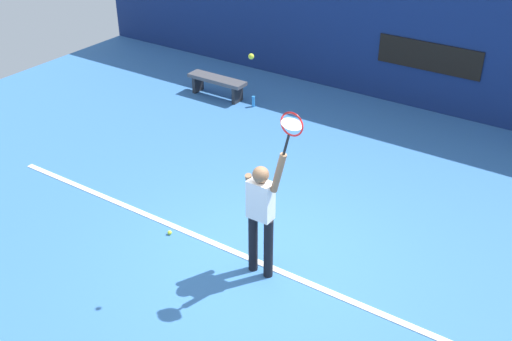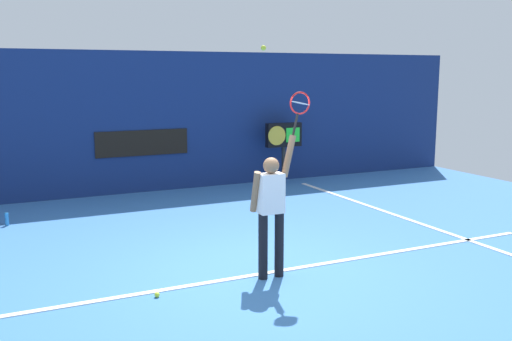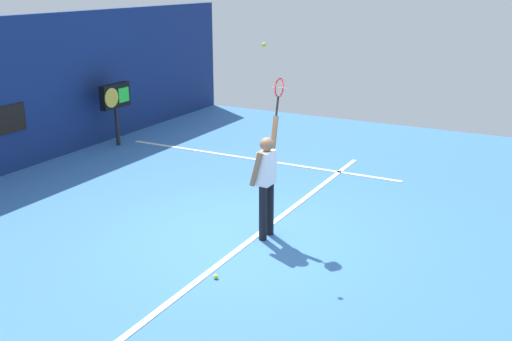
{
  "view_description": "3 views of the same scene",
  "coord_description": "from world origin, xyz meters",
  "px_view_note": "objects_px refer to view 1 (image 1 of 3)",
  "views": [
    {
      "loc": [
        3.87,
        -5.94,
        5.6
      ],
      "look_at": [
        -0.19,
        0.1,
        1.36
      ],
      "focal_mm": 43.69,
      "sensor_mm": 36.0,
      "label": 1
    },
    {
      "loc": [
        -3.33,
        -7.09,
        2.81
      ],
      "look_at": [
        0.22,
        0.42,
        1.4
      ],
      "focal_mm": 40.38,
      "sensor_mm": 36.0,
      "label": 2
    },
    {
      "loc": [
        -8.06,
        -4.41,
        4.07
      ],
      "look_at": [
        0.28,
        0.01,
        1.07
      ],
      "focal_mm": 42.53,
      "sensor_mm": 36.0,
      "label": 3
    }
  ],
  "objects_px": {
    "tennis_player": "(261,212)",
    "spare_ball": "(170,233)",
    "tennis_racket": "(291,127)",
    "court_bench": "(217,82)",
    "tennis_ball": "(251,56)",
    "water_bottle": "(253,101)"
  },
  "relations": [
    {
      "from": "tennis_player",
      "to": "spare_ball",
      "type": "relative_size",
      "value": 29.19
    },
    {
      "from": "tennis_racket",
      "to": "court_bench",
      "type": "xyz_separation_m",
      "value": [
        -4.61,
        4.57,
        -2.04
      ]
    },
    {
      "from": "tennis_ball",
      "to": "water_bottle",
      "type": "bearing_deg",
      "value": 123.88
    },
    {
      "from": "court_bench",
      "to": "water_bottle",
      "type": "relative_size",
      "value": 5.83
    },
    {
      "from": "tennis_racket",
      "to": "court_bench",
      "type": "relative_size",
      "value": 0.45
    },
    {
      "from": "tennis_racket",
      "to": "court_bench",
      "type": "height_order",
      "value": "tennis_racket"
    },
    {
      "from": "tennis_ball",
      "to": "spare_ball",
      "type": "relative_size",
      "value": 1.0
    },
    {
      "from": "tennis_ball",
      "to": "spare_ball",
      "type": "height_order",
      "value": "tennis_ball"
    },
    {
      "from": "tennis_player",
      "to": "tennis_racket",
      "type": "distance_m",
      "value": 1.43
    },
    {
      "from": "tennis_racket",
      "to": "spare_ball",
      "type": "height_order",
      "value": "tennis_racket"
    },
    {
      "from": "tennis_racket",
      "to": "tennis_ball",
      "type": "distance_m",
      "value": 0.94
    },
    {
      "from": "tennis_racket",
      "to": "court_bench",
      "type": "distance_m",
      "value": 6.8
    },
    {
      "from": "court_bench",
      "to": "spare_ball",
      "type": "distance_m",
      "value": 5.27
    },
    {
      "from": "tennis_player",
      "to": "tennis_racket",
      "type": "xyz_separation_m",
      "value": [
        0.42,
        -0.0,
        1.36
      ]
    },
    {
      "from": "tennis_racket",
      "to": "water_bottle",
      "type": "height_order",
      "value": "tennis_racket"
    },
    {
      "from": "tennis_player",
      "to": "water_bottle",
      "type": "height_order",
      "value": "tennis_player"
    },
    {
      "from": "water_bottle",
      "to": "tennis_racket",
      "type": "bearing_deg",
      "value": -51.5
    },
    {
      "from": "tennis_player",
      "to": "court_bench",
      "type": "bearing_deg",
      "value": 132.55
    },
    {
      "from": "tennis_ball",
      "to": "court_bench",
      "type": "relative_size",
      "value": 0.05
    },
    {
      "from": "court_bench",
      "to": "spare_ball",
      "type": "relative_size",
      "value": 20.59
    },
    {
      "from": "tennis_player",
      "to": "tennis_ball",
      "type": "height_order",
      "value": "tennis_ball"
    },
    {
      "from": "tennis_player",
      "to": "court_bench",
      "type": "xyz_separation_m",
      "value": [
        -4.19,
        4.57,
        -0.67
      ]
    }
  ]
}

